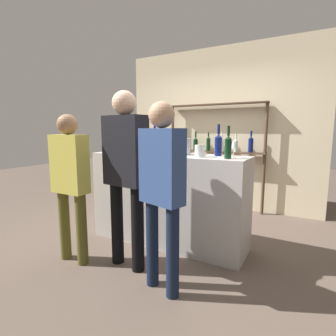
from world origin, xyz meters
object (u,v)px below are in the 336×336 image
at_px(counter_bottle_3, 114,143).
at_px(customer_left, 70,177).
at_px(ice_bucket, 182,147).
at_px(counter_bottle_1, 228,146).
at_px(customer_right, 162,182).
at_px(counter_bottle_2, 155,142).
at_px(cork_jar, 200,151).
at_px(wine_glass, 234,145).
at_px(counter_bottle_0, 218,144).
at_px(customer_center, 126,166).

height_order(counter_bottle_3, customer_left, customer_left).
bearing_deg(ice_bucket, counter_bottle_1, -15.87).
distance_m(counter_bottle_1, customer_right, 0.88).
relative_size(counter_bottle_2, cork_jar, 2.74).
height_order(wine_glass, customer_right, customer_right).
bearing_deg(counter_bottle_0, wine_glass, -30.86).
distance_m(counter_bottle_3, ice_bucket, 0.98).
xyz_separation_m(counter_bottle_3, customer_center, (0.73, -0.68, -0.18)).
xyz_separation_m(counter_bottle_2, customer_left, (-0.45, -0.92, -0.33)).
bearing_deg(counter_bottle_1, wine_glass, 77.16).
relative_size(counter_bottle_0, counter_bottle_1, 1.07).
relative_size(wine_glass, cork_jar, 1.37).
relative_size(ice_bucket, customer_right, 0.13).
bearing_deg(cork_jar, wine_glass, 13.89).
bearing_deg(cork_jar, counter_bottle_1, -5.65).
bearing_deg(customer_center, customer_left, 115.06).
bearing_deg(cork_jar, counter_bottle_3, 177.11).
xyz_separation_m(counter_bottle_0, counter_bottle_2, (-0.77, -0.10, 0.01)).
distance_m(counter_bottle_0, customer_right, 1.06).
bearing_deg(cork_jar, counter_bottle_0, 57.21).
relative_size(cork_jar, customer_left, 0.09).
height_order(customer_right, customer_left, customer_right).
height_order(counter_bottle_1, counter_bottle_3, counter_bottle_1).
bearing_deg(counter_bottle_2, ice_bucket, 4.09).
xyz_separation_m(counter_bottle_3, customer_right, (1.24, -0.87, -0.26)).
xyz_separation_m(counter_bottle_1, customer_left, (-1.40, -0.78, -0.31)).
distance_m(counter_bottle_2, customer_left, 1.07).
xyz_separation_m(counter_bottle_0, customer_left, (-1.22, -1.02, -0.32)).
xyz_separation_m(counter_bottle_0, ice_bucket, (-0.41, -0.07, -0.04)).
xyz_separation_m(customer_center, customer_right, (0.51, -0.18, -0.08)).
distance_m(counter_bottle_2, ice_bucket, 0.37).
distance_m(counter_bottle_1, counter_bottle_3, 1.57).
height_order(counter_bottle_1, customer_left, customer_left).
height_order(ice_bucket, customer_right, customer_right).
height_order(counter_bottle_0, customer_center, customer_center).
height_order(counter_bottle_0, counter_bottle_1, counter_bottle_0).
bearing_deg(counter_bottle_2, counter_bottle_0, 7.26).
xyz_separation_m(counter_bottle_0, wine_glass, (0.21, -0.12, 0.00)).
bearing_deg(counter_bottle_3, counter_bottle_1, -3.45).
xyz_separation_m(counter_bottle_3, customer_left, (0.16, -0.87, -0.31)).
relative_size(counter_bottle_2, wine_glass, 2.01).
bearing_deg(counter_bottle_0, counter_bottle_2, -172.74).
bearing_deg(counter_bottle_3, counter_bottle_2, 4.46).
distance_m(ice_bucket, cork_jar, 0.31).
relative_size(counter_bottle_1, customer_left, 0.21).
relative_size(wine_glass, customer_left, 0.12).
relative_size(customer_center, customer_left, 1.14).
distance_m(counter_bottle_1, customer_center, 1.04).
bearing_deg(ice_bucket, cork_jar, -26.48).
bearing_deg(customer_left, ice_bucket, -40.70).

